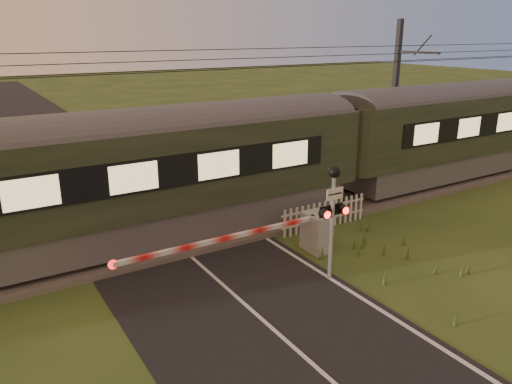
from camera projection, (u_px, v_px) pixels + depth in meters
ground at (279, 335)px, 11.46m from camera, size 160.00×160.00×0.00m
road at (285, 339)px, 11.27m from camera, size 6.00×140.00×0.03m
track_bed at (170, 237)px, 16.71m from camera, size 140.00×3.40×0.39m
overhead_wires at (161, 64)px, 14.97m from camera, size 120.00×0.62×0.62m
train at (337, 147)px, 19.52m from camera, size 44.16×3.05×4.12m
boom_gate at (307, 232)px, 15.51m from camera, size 7.64×0.94×1.26m
crossing_signal at (333, 203)px, 13.35m from camera, size 0.84×0.35×3.29m
picket_fence at (325, 215)px, 17.54m from camera, size 3.65×0.08×1.00m
catenary_mast at (395, 96)px, 23.59m from camera, size 0.23×2.46×7.21m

